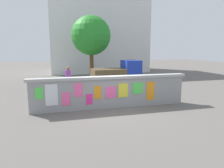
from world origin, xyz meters
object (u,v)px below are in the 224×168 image
at_px(auto_rickshaw_truck, 119,73).
at_px(tree_roadside, 91,36).
at_px(bicycle_near, 135,89).
at_px(person_walking, 68,77).
at_px(motorcycle, 73,91).

height_order(auto_rickshaw_truck, tree_roadside, tree_roadside).
relative_size(bicycle_near, tree_roadside, 0.31).
bearing_deg(person_walking, bicycle_near, -28.29).
xyz_separation_m(auto_rickshaw_truck, motorcycle, (-3.74, -3.78, -0.44)).
relative_size(motorcycle, tree_roadside, 0.34).
xyz_separation_m(bicycle_near, person_walking, (-3.72, 2.00, 0.62)).
bearing_deg(tree_roadside, person_walking, -114.99).
distance_m(auto_rickshaw_truck, tree_roadside, 4.73).
height_order(motorcycle, person_walking, person_walking).
xyz_separation_m(bicycle_near, tree_roadside, (-1.35, 7.10, 3.46)).
bearing_deg(auto_rickshaw_truck, bicycle_near, -91.90).
bearing_deg(tree_roadside, auto_rickshaw_truck, -66.63).
height_order(motorcycle, bicycle_near, bicycle_near).
bearing_deg(person_walking, tree_roadside, 65.01).
bearing_deg(motorcycle, bicycle_near, 1.44).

